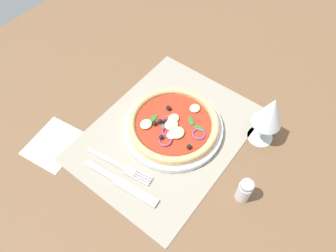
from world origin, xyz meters
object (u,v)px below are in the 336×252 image
Objects in this scene: fork at (122,167)px; wine_glass at (270,113)px; napkin at (54,144)px; knife at (121,183)px; pizza at (173,124)px; pepper_shaker at (244,191)px; plate at (173,127)px.

wine_glass is at bearing 43.78° from fork.
napkin is at bearing -50.12° from wine_glass.
napkin is (2.23, -20.68, -0.47)cm from knife.
wine_glass is 1.15× the size of napkin.
pizza is 16.72cm from fork.
knife is 1.35× the size of wine_glass.
pizza is at bearing 82.78° from knife.
pepper_shaker reaches higher than pizza.
fork is at bearing 124.18° from knife.
wine_glass reaches higher than fork.
fork is at bearing -10.83° from pizza.
wine_glass reaches higher than knife.
pepper_shaker reaches higher than fork.
plate reaches higher than knife.
fork is 18.82cm from napkin.
pepper_shaker is at bearing 14.68° from fork.
fork is at bearing -10.70° from plate.
fork is 36.81cm from wine_glass.
pepper_shaker is (-16.48, 44.37, 3.07)cm from napkin.
pizza is at bearing -58.04° from wine_glass.
pizza is 3.46× the size of pepper_shaker.
knife is 1.54× the size of napkin.
fork is (16.26, -3.11, -2.30)cm from pizza.
pizza is 1.16× the size of knife.
wine_glass reaches higher than plate.
knife is (19.48, -0.43, -0.46)cm from plate.
pizza is 1.79× the size of napkin.
pepper_shaker reaches higher than napkin.
plate reaches higher than fork.
pizza reaches higher than napkin.
pizza is 1.29× the size of fork.
fork is 4.12cm from knife.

